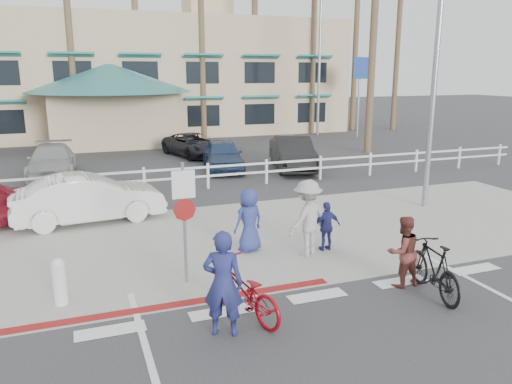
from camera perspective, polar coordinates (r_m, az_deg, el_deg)
name	(u,v)px	position (r m, az deg, el deg)	size (l,w,h in m)	color
ground	(332,309)	(9.81, 8.63, -13.13)	(140.00, 140.00, 0.00)	#333335
bike_path	(395,366)	(8.35, 15.60, -18.63)	(12.00, 16.00, 0.01)	#333335
sidewalk_plaza	(251,237)	(13.60, -0.55, -5.18)	(22.00, 7.00, 0.01)	gray
cross_street	(212,202)	(17.26, -5.05, -1.15)	(40.00, 5.00, 0.01)	#333335
parking_lot	(163,158)	(26.35, -10.55, 3.82)	(50.00, 16.00, 0.01)	#333335
curb_red	(162,307)	(9.94, -10.69, -12.78)	(7.00, 0.25, 0.02)	maroon
rail_fence	(210,176)	(19.15, -5.23, 1.85)	(29.40, 0.16, 1.00)	silver
building	(156,54)	(39.15, -11.38, 15.22)	(28.00, 16.00, 11.30)	#D0B68E
sign_post	(184,217)	(10.45, -8.20, -2.86)	(0.50, 0.10, 2.90)	gray
bollard_0	(60,282)	(10.39, -21.54, -9.51)	(0.26, 0.26, 0.95)	silver
streetlight_0	(435,68)	(17.02, 19.83, 13.22)	(0.60, 2.00, 9.00)	gray
streetlight_1	(319,66)	(35.59, 7.25, 14.11)	(0.60, 2.00, 9.50)	gray
info_sign	(359,96)	(34.87, 11.66, 10.75)	(1.20, 0.16, 5.60)	navy
palm_3	(69,26)	(32.72, -20.62, 17.38)	(4.00, 4.00, 14.00)	#1C4A1D
palm_4	(136,20)	(34.04, -13.61, 18.51)	(4.00, 4.00, 15.00)	#1C4A1D
palm_5	(202,38)	(33.73, -6.22, 17.14)	(4.00, 4.00, 13.00)	#1C4A1D
palm_6	(255,9)	(36.05, -0.15, 20.18)	(4.00, 4.00, 17.00)	#1C4A1D
palm_7	(314,33)	(36.58, 6.60, 17.64)	(4.00, 4.00, 14.00)	#1C4A1D
palm_8	(356,28)	(39.42, 11.40, 17.90)	(4.00, 4.00, 15.00)	#1C4A1D
palm_9	(398,42)	(40.17, 15.91, 16.15)	(4.00, 4.00, 13.00)	#1C4A1D
palm_11	(374,20)	(28.28, 13.36, 18.58)	(4.00, 4.00, 14.00)	#1C4A1D
bike_red	(244,291)	(9.22, -1.39, -11.20)	(0.69, 1.98, 1.04)	maroon
rider_red	(223,284)	(8.50, -3.79, -10.40)	(0.68, 0.45, 1.87)	navy
bike_black	(434,269)	(10.65, 19.68, -8.24)	(0.53, 1.89, 1.13)	black
rider_black	(403,252)	(10.83, 16.44, -6.55)	(0.74, 0.58, 1.52)	brown
pedestrian_a	(307,218)	(12.13, 5.89, -2.97)	(1.21, 0.70, 1.88)	#A4A19D
pedestrian_child	(327,226)	(12.58, 8.08, -3.90)	(0.74, 0.31, 1.26)	navy
pedestrian_b	(249,220)	(12.36, -0.81, -3.24)	(0.78, 0.51, 1.61)	navy
car_white_sedan	(89,198)	(15.61, -18.58, -0.70)	(1.52, 4.36, 1.44)	silver
lot_car_1	(52,161)	(23.07, -22.30, 3.31)	(1.86, 4.58, 1.33)	#949595
lot_car_2	(223,155)	(22.72, -3.81, 4.25)	(1.65, 4.09, 1.39)	navy
lot_car_3	(293,153)	(22.89, 4.20, 4.46)	(1.60, 4.58, 1.51)	black
lot_car_5	(194,145)	(26.73, -7.14, 5.38)	(1.99, 4.32, 1.20)	black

